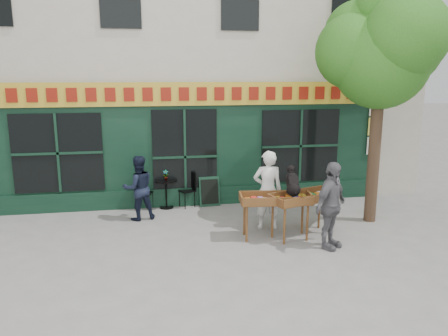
{
  "coord_description": "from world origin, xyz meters",
  "views": [
    {
      "loc": [
        -0.99,
        -9.06,
        3.49
      ],
      "look_at": [
        0.73,
        0.5,
        1.4
      ],
      "focal_mm": 35.0,
      "sensor_mm": 36.0,
      "label": 1
    }
  ],
  "objects_px": {
    "dog": "(293,180)",
    "bistro_table": "(166,188)",
    "man_left": "(138,188)",
    "book_cart_center": "(276,201)",
    "book_cart_right": "(303,200)",
    "woman": "(268,190)",
    "man_right": "(331,206)"
  },
  "relations": [
    {
      "from": "book_cart_center",
      "to": "book_cart_right",
      "type": "height_order",
      "value": "same"
    },
    {
      "from": "bistro_table",
      "to": "woman",
      "type": "bearing_deg",
      "value": -41.38
    },
    {
      "from": "book_cart_center",
      "to": "man_right",
      "type": "bearing_deg",
      "value": -32.13
    },
    {
      "from": "bistro_table",
      "to": "man_left",
      "type": "xyz_separation_m",
      "value": [
        -0.7,
        -0.81,
        0.25
      ]
    },
    {
      "from": "bistro_table",
      "to": "man_left",
      "type": "height_order",
      "value": "man_left"
    },
    {
      "from": "book_cart_center",
      "to": "man_right",
      "type": "distance_m",
      "value": 1.19
    },
    {
      "from": "dog",
      "to": "bistro_table",
      "type": "bearing_deg",
      "value": 140.22
    },
    {
      "from": "bistro_table",
      "to": "book_cart_center",
      "type": "bearing_deg",
      "value": -49.58
    },
    {
      "from": "book_cart_right",
      "to": "man_left",
      "type": "xyz_separation_m",
      "value": [
        -3.55,
        1.78,
        -0.03
      ]
    },
    {
      "from": "dog",
      "to": "bistro_table",
      "type": "relative_size",
      "value": 0.79
    },
    {
      "from": "dog",
      "to": "book_cart_center",
      "type": "bearing_deg",
      "value": 178.03
    },
    {
      "from": "woman",
      "to": "man_left",
      "type": "xyz_separation_m",
      "value": [
        -2.92,
        1.14,
        -0.12
      ]
    },
    {
      "from": "book_cart_right",
      "to": "man_right",
      "type": "bearing_deg",
      "value": -86.15
    },
    {
      "from": "book_cart_right",
      "to": "woman",
      "type": "bearing_deg",
      "value": 116.86
    },
    {
      "from": "man_left",
      "to": "book_cart_center",
      "type": "bearing_deg",
      "value": 133.09
    },
    {
      "from": "dog",
      "to": "woman",
      "type": "height_order",
      "value": "woman"
    },
    {
      "from": "book_cart_right",
      "to": "man_left",
      "type": "relative_size",
      "value": 1.02
    },
    {
      "from": "woman",
      "to": "bistro_table",
      "type": "bearing_deg",
      "value": -35.22
    },
    {
      "from": "book_cart_center",
      "to": "book_cart_right",
      "type": "xyz_separation_m",
      "value": [
        0.63,
        0.02,
        0.0
      ]
    },
    {
      "from": "dog",
      "to": "book_cart_right",
      "type": "xyz_separation_m",
      "value": [
        0.28,
        0.07,
        -0.47
      ]
    },
    {
      "from": "book_cart_right",
      "to": "man_left",
      "type": "bearing_deg",
      "value": 135.44
    },
    {
      "from": "bistro_table",
      "to": "man_right",
      "type": "bearing_deg",
      "value": -46.68
    },
    {
      "from": "man_left",
      "to": "woman",
      "type": "bearing_deg",
      "value": 143.26
    },
    {
      "from": "man_right",
      "to": "man_left",
      "type": "height_order",
      "value": "man_right"
    },
    {
      "from": "book_cart_center",
      "to": "dog",
      "type": "bearing_deg",
      "value": -1.97
    },
    {
      "from": "woman",
      "to": "man_left",
      "type": "height_order",
      "value": "woman"
    },
    {
      "from": "woman",
      "to": "book_cart_right",
      "type": "bearing_deg",
      "value": 140.98
    },
    {
      "from": "woman",
      "to": "bistro_table",
      "type": "distance_m",
      "value": 2.98
    },
    {
      "from": "bistro_table",
      "to": "dog",
      "type": "bearing_deg",
      "value": -45.94
    },
    {
      "from": "dog",
      "to": "book_cart_right",
      "type": "relative_size",
      "value": 0.37
    },
    {
      "from": "man_right",
      "to": "woman",
      "type": "bearing_deg",
      "value": 85.95
    },
    {
      "from": "woman",
      "to": "man_right",
      "type": "distance_m",
      "value": 1.67
    }
  ]
}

